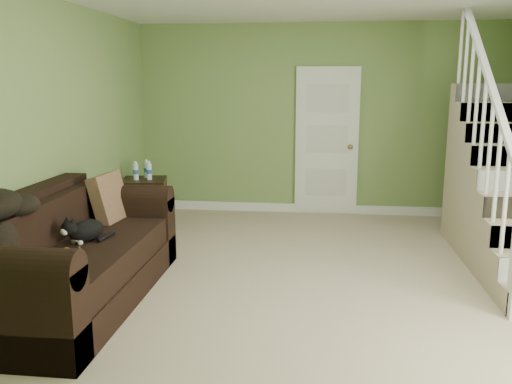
% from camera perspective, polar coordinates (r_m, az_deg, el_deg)
% --- Properties ---
extents(floor, '(5.00, 5.50, 0.01)m').
position_cam_1_polar(floor, '(5.12, 6.28, -9.35)').
color(floor, tan).
rests_on(floor, ground).
extents(wall_back, '(5.00, 0.04, 2.60)m').
position_cam_1_polar(wall_back, '(7.55, 6.76, 7.51)').
color(wall_back, '#72904E').
rests_on(wall_back, floor).
extents(wall_front, '(5.00, 0.04, 2.60)m').
position_cam_1_polar(wall_front, '(2.10, 6.16, -2.87)').
color(wall_front, '#72904E').
rests_on(wall_front, floor).
extents(wall_left, '(0.04, 5.50, 2.60)m').
position_cam_1_polar(wall_left, '(5.43, -20.89, 5.29)').
color(wall_left, '#72904E').
rests_on(wall_left, floor).
extents(baseboard_back, '(5.00, 0.04, 0.12)m').
position_cam_1_polar(baseboard_back, '(7.71, 6.54, -1.73)').
color(baseboard_back, white).
rests_on(baseboard_back, floor).
extents(baseboard_left, '(0.04, 5.50, 0.12)m').
position_cam_1_polar(baseboard_left, '(5.67, -19.72, -7.23)').
color(baseboard_left, white).
rests_on(baseboard_left, floor).
extents(door, '(0.86, 0.12, 2.02)m').
position_cam_1_polar(door, '(7.54, 7.47, 5.24)').
color(door, white).
rests_on(door, floor).
extents(staircase, '(1.00, 2.51, 2.82)m').
position_cam_1_polar(staircase, '(6.20, 25.31, -0.55)').
color(staircase, tan).
rests_on(staircase, floor).
extents(sofa, '(1.02, 2.37, 0.94)m').
position_cam_1_polar(sofa, '(4.81, -18.77, -6.82)').
color(sofa, black).
rests_on(sofa, floor).
extents(side_table, '(0.62, 0.62, 0.86)m').
position_cam_1_polar(side_table, '(6.97, -11.58, -1.12)').
color(side_table, black).
rests_on(side_table, floor).
extents(cat, '(0.31, 0.52, 0.25)m').
position_cam_1_polar(cat, '(4.73, -17.55, -3.92)').
color(cat, black).
rests_on(cat, sofa).
extents(banana, '(0.16, 0.18, 0.05)m').
position_cam_1_polar(banana, '(4.43, -19.12, -5.98)').
color(banana, gold).
rests_on(banana, sofa).
extents(throw_pillow, '(0.28, 0.50, 0.50)m').
position_cam_1_polar(throw_pillow, '(5.43, -15.18, -0.66)').
color(throw_pillow, '#4D301E').
rests_on(throw_pillow, sofa).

